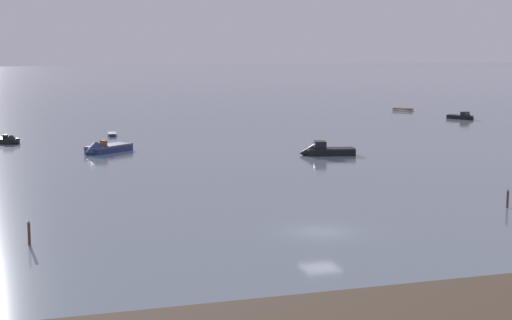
# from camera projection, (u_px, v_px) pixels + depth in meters

# --- Properties ---
(ground_plane) EXTENTS (800.00, 800.00, 0.00)m
(ground_plane) POSITION_uv_depth(u_px,v_px,m) (321.00, 232.00, 54.35)
(ground_plane) COLOR slate
(motorboat_moored_1) EXTENTS (3.59, 5.09, 1.84)m
(motorboat_moored_1) POSITION_uv_depth(u_px,v_px,m) (464.00, 117.00, 134.09)
(motorboat_moored_1) COLOR black
(motorboat_moored_1) RESTS_ON ground
(rowboat_moored_0) EXTENTS (4.16, 4.04, 0.68)m
(rowboat_moored_0) POSITION_uv_depth(u_px,v_px,m) (403.00, 110.00, 150.56)
(rowboat_moored_0) COLOR white
(rowboat_moored_0) RESTS_ON ground
(rowboat_moored_1) EXTENTS (1.44, 3.46, 0.53)m
(rowboat_moored_1) POSITION_uv_depth(u_px,v_px,m) (112.00, 135.00, 110.40)
(rowboat_moored_1) COLOR navy
(rowboat_moored_1) RESTS_ON ground
(motorboat_moored_3) EXTENTS (6.56, 3.48, 2.37)m
(motorboat_moored_3) POSITION_uv_depth(u_px,v_px,m) (322.00, 152.00, 91.31)
(motorboat_moored_3) COLOR black
(motorboat_moored_3) RESTS_ON ground
(motorboat_moored_4) EXTENTS (5.00, 4.80, 1.77)m
(motorboat_moored_4) POSITION_uv_depth(u_px,v_px,m) (6.00, 142.00, 101.83)
(motorboat_moored_4) COLOR black
(motorboat_moored_4) RESTS_ON ground
(motorboat_moored_5) EXTENTS (6.61, 5.86, 2.26)m
(motorboat_moored_5) POSITION_uv_depth(u_px,v_px,m) (103.00, 150.00, 93.19)
(motorboat_moored_5) COLOR navy
(motorboat_moored_5) RESTS_ON ground
(mooring_post_left) EXTENTS (0.22, 0.22, 1.57)m
(mooring_post_left) POSITION_uv_depth(u_px,v_px,m) (508.00, 199.00, 62.23)
(mooring_post_left) COLOR #513323
(mooring_post_left) RESTS_ON ground
(mooring_post_right) EXTENTS (0.22, 0.22, 1.72)m
(mooring_post_right) POSITION_uv_depth(u_px,v_px,m) (29.00, 233.00, 50.77)
(mooring_post_right) COLOR #493323
(mooring_post_right) RESTS_ON ground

